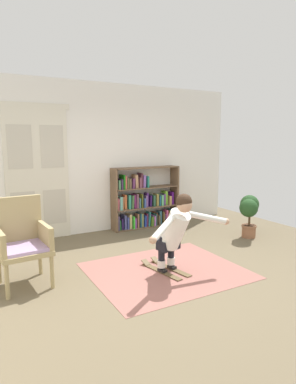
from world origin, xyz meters
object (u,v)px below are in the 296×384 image
Objects in this scene: wicker_chair at (22,239)px; potted_plant at (249,210)px; skis_pair at (165,269)px; person_skier at (176,228)px; bookshelf at (143,202)px.

wicker_chair is 1.38× the size of potted_plant.
wicker_chair reaches higher than skis_pair.
skis_pair is (-2.19, -0.58, -0.51)m from potted_plant.
potted_plant reaches higher than skis_pair.
wicker_chair is 1.37× the size of skis_pair.
skis_pair is at bearing 100.78° from person_skier.
person_skier is (0.04, -0.21, 0.63)m from skis_pair.
bookshelf is at bearing 130.63° from potted_plant.
person_skier reaches higher than wicker_chair.
person_skier is (1.84, -0.71, 0.07)m from wicker_chair.
skis_pair is (-0.81, -2.19, -0.51)m from bookshelf.
wicker_chair is 3.99m from potted_plant.
skis_pair is at bearing -110.37° from bookshelf.
potted_plant is 0.56× the size of person_skier.
potted_plant is 0.99× the size of skis_pair.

